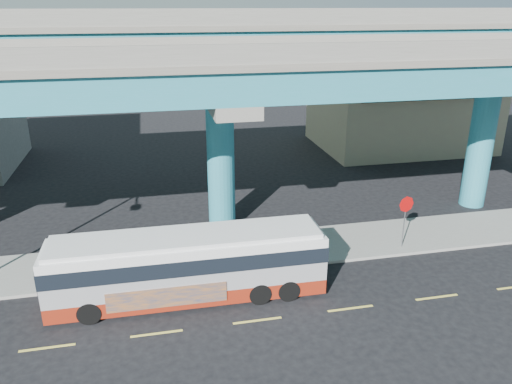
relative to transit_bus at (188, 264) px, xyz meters
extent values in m
plane|color=black|center=(2.49, -2.02, -1.64)|extent=(120.00, 120.00, 0.00)
cube|color=gray|center=(2.49, 3.48, -1.56)|extent=(70.00, 4.00, 0.15)
cube|color=#D8C64C|center=(-5.51, -2.32, -1.63)|extent=(2.00, 0.12, 0.01)
cube|color=#D8C64C|center=(-1.51, -2.32, -1.63)|extent=(2.00, 0.12, 0.01)
cube|color=#D8C64C|center=(2.49, -2.32, -1.63)|extent=(2.00, 0.12, 0.01)
cube|color=#D8C64C|center=(6.49, -2.32, -1.63)|extent=(2.00, 0.12, 0.01)
cube|color=#D8C64C|center=(10.49, -2.32, -1.63)|extent=(2.00, 0.12, 0.01)
cylinder|color=teal|center=(2.49, 6.98, 2.06)|extent=(1.50, 1.50, 7.40)
cube|color=gray|center=(2.49, 6.98, 6.06)|extent=(2.00, 12.00, 0.60)
cube|color=gray|center=(2.49, 10.48, 6.96)|extent=(1.80, 5.00, 1.20)
cylinder|color=teal|center=(18.49, 6.98, 2.06)|extent=(1.50, 1.50, 7.40)
cube|color=gray|center=(18.49, 6.98, 6.06)|extent=(2.00, 12.00, 0.60)
cube|color=gray|center=(18.49, 10.48, 6.96)|extent=(1.80, 5.00, 1.20)
cube|color=teal|center=(2.49, 3.48, 7.06)|extent=(52.00, 5.00, 1.40)
cube|color=gray|center=(2.49, 3.48, 7.91)|extent=(52.00, 5.40, 0.30)
cube|color=gray|center=(2.49, 0.98, 8.46)|extent=(52.00, 0.25, 0.80)
cube|color=gray|center=(2.49, 5.98, 8.46)|extent=(52.00, 0.25, 0.80)
cube|color=teal|center=(2.49, 10.48, 8.26)|extent=(52.00, 5.00, 1.40)
cube|color=gray|center=(2.49, 10.48, 9.11)|extent=(52.00, 5.40, 0.30)
cube|color=gray|center=(2.49, 7.98, 9.66)|extent=(52.00, 0.25, 0.80)
cube|color=gray|center=(2.49, 12.98, 9.66)|extent=(52.00, 0.25, 0.80)
cube|color=tan|center=(20.49, 20.98, 1.86)|extent=(14.00, 10.00, 7.00)
cube|color=black|center=(20.49, 15.88, 3.96)|extent=(12.00, 0.25, 1.20)
cube|color=maroon|center=(-0.01, 0.00, -1.11)|extent=(11.60, 2.59, 0.67)
cube|color=#B1B1B6|center=(-0.01, 0.00, -0.05)|extent=(11.60, 2.59, 1.45)
cube|color=black|center=(-0.01, 0.00, 0.44)|extent=(11.66, 2.65, 0.67)
cube|color=silver|center=(-0.01, 0.00, 0.97)|extent=(11.60, 2.59, 0.39)
cube|color=silver|center=(-0.01, 0.00, 1.25)|extent=(11.19, 2.34, 0.19)
cube|color=black|center=(5.79, -0.07, 0.29)|extent=(0.09, 2.21, 1.16)
cube|color=black|center=(-5.82, 0.07, 0.29)|extent=(0.09, 2.21, 1.16)
cube|color=navy|center=(-0.99, -1.24, -0.75)|extent=(4.82, 0.11, 0.87)
cylinder|color=black|center=(-4.08, -1.06, -1.16)|extent=(0.97, 0.30, 0.96)
cylinder|color=black|center=(-4.05, 1.16, -1.16)|extent=(0.97, 0.30, 0.96)
cylinder|color=black|center=(2.86, -1.14, -1.16)|extent=(0.97, 0.30, 0.96)
cylinder|color=black|center=(2.89, 1.08, -1.16)|extent=(0.97, 0.30, 0.96)
cylinder|color=black|center=(4.12, -1.15, -1.16)|extent=(0.97, 0.30, 0.96)
cylinder|color=black|center=(4.14, 1.06, -1.16)|extent=(0.97, 0.30, 0.96)
cylinder|color=gray|center=(11.14, 2.18, -0.27)|extent=(0.06, 0.06, 2.44)
cylinder|color=#B20A0A|center=(11.14, 2.15, 0.90)|extent=(0.84, 0.17, 0.84)
camera|label=1|loc=(-1.18, -18.88, 10.33)|focal=35.00mm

